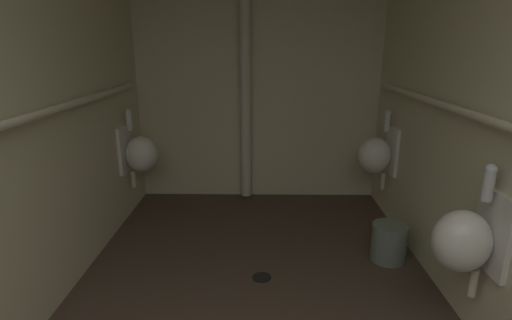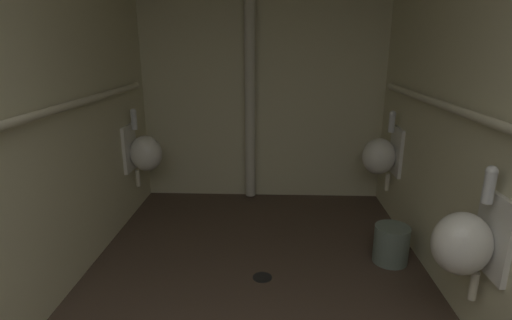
{
  "view_description": "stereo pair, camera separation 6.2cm",
  "coord_description": "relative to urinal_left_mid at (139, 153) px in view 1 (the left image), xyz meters",
  "views": [
    {
      "loc": [
        0.04,
        0.32,
        1.61
      ],
      "look_at": [
        0.0,
        2.66,
        0.93
      ],
      "focal_mm": 27.72,
      "sensor_mm": 36.0,
      "label": 1
    },
    {
      "loc": [
        0.1,
        0.32,
        1.61
      ],
      "look_at": [
        0.0,
        2.66,
        0.93
      ],
      "focal_mm": 27.72,
      "sensor_mm": 36.0,
      "label": 2
    }
  ],
  "objects": [
    {
      "name": "wall_back",
      "position": [
        1.11,
        0.6,
        0.62
      ],
      "size": [
        2.64,
        0.06,
        2.51
      ],
      "primitive_type": "cube",
      "color": "beige",
      "rests_on": "ground"
    },
    {
      "name": "urinal_right_far",
      "position": [
        2.22,
        -0.02,
        0.0
      ],
      "size": [
        0.32,
        0.3,
        0.76
      ],
      "color": "silver"
    },
    {
      "name": "waste_bin",
      "position": [
        2.13,
        -0.81,
        -0.49
      ],
      "size": [
        0.26,
        0.26,
        0.29
      ],
      "primitive_type": "cylinder",
      "color": "slate",
      "rests_on": "ground"
    },
    {
      "name": "floor_drain",
      "position": [
        1.16,
        -1.07,
        -0.63
      ],
      "size": [
        0.14,
        0.14,
        0.01
      ],
      "primitive_type": "cylinder",
      "color": "black",
      "rests_on": "ground"
    },
    {
      "name": "urinal_right_mid",
      "position": [
        2.22,
        -1.68,
        0.0
      ],
      "size": [
        0.32,
        0.3,
        0.76
      ],
      "color": "silver"
    },
    {
      "name": "urinal_left_mid",
      "position": [
        0.0,
        0.0,
        0.0
      ],
      "size": [
        0.32,
        0.3,
        0.76
      ],
      "color": "silver"
    },
    {
      "name": "supply_pipe_right",
      "position": [
        2.31,
        -1.69,
        0.6
      ],
      "size": [
        0.06,
        3.82,
        0.06
      ],
      "color": "beige"
    },
    {
      "name": "supply_pipe_left",
      "position": [
        -0.09,
        -1.66,
        0.6
      ],
      "size": [
        0.06,
        3.77,
        0.06
      ],
      "color": "beige"
    },
    {
      "name": "standpipe_back_wall",
      "position": [
        0.99,
        0.49,
        0.62
      ],
      "size": [
        0.11,
        0.11,
        2.46
      ],
      "primitive_type": "cylinder",
      "color": "beige",
      "rests_on": "ground"
    }
  ]
}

